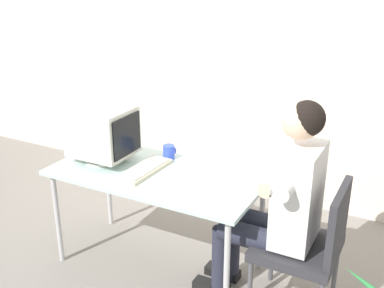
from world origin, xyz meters
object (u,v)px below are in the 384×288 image
at_px(crt_monitor, 103,132).
at_px(desk_mug, 169,152).
at_px(desk, 157,180).
at_px(keyboard, 144,169).
at_px(person_seated, 280,199).
at_px(office_chair, 309,242).

xyz_separation_m(crt_monitor, desk_mug, (0.39, 0.24, -0.16)).
height_order(desk, keyboard, keyboard).
distance_m(desk, person_seated, 0.85).
bearing_deg(person_seated, desk_mug, 164.42).
relative_size(desk, office_chair, 1.63).
xyz_separation_m(desk, crt_monitor, (-0.44, 0.01, 0.27)).
height_order(desk, person_seated, person_seated).
bearing_deg(keyboard, desk_mug, 82.48).
bearing_deg(office_chair, desk, 179.68).
height_order(keyboard, desk_mug, desk_mug).
xyz_separation_m(person_seated, desk_mug, (-0.89, 0.25, 0.04)).
relative_size(office_chair, desk_mug, 8.54).
relative_size(keyboard, desk_mug, 4.42).
bearing_deg(keyboard, crt_monitor, 175.16).
bearing_deg(person_seated, keyboard, -178.96).
xyz_separation_m(desk, desk_mug, (-0.05, 0.24, 0.11)).
xyz_separation_m(desk, person_seated, (0.84, -0.01, 0.07)).
distance_m(crt_monitor, office_chair, 1.53).
height_order(office_chair, person_seated, person_seated).
bearing_deg(desk, crt_monitor, 179.04).
xyz_separation_m(crt_monitor, office_chair, (1.47, -0.01, -0.43)).
height_order(office_chair, desk_mug, office_chair).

